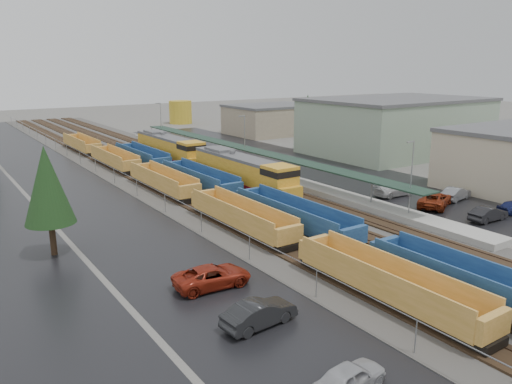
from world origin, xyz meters
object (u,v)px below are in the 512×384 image
Objects in this scene: well_string_blue at (294,218)px; parked_car_west_c at (212,276)px; parked_car_east_a at (488,214)px; locomotive_trail at (170,149)px; parked_car_west_b at (259,314)px; parked_car_east_c at (393,190)px; parked_car_east_b at (435,200)px; storage_tank at (181,112)px; well_string_yellow at (197,198)px; parked_car_east_e at (456,194)px; parked_car_west_a at (350,377)px; locomotive_lead at (244,173)px.

parked_car_west_c is at bearing -152.26° from well_string_blue.
well_string_blue reaches higher than parked_car_east_a.
locomotive_trail is 51.21m from parked_car_west_b.
parked_car_east_b is at bearing -176.74° from parked_car_east_c.
well_string_yellow is at bearing -114.64° from storage_tank.
well_string_blue reaches higher than parked_car_east_c.
well_string_yellow is at bearing 53.41° from parked_car_east_e.
parked_car_east_c is (13.54, -32.37, -1.69)m from locomotive_trail.
locomotive_trail is at bearing -22.54° from parked_car_west_a.
well_string_yellow reaches higher than parked_car_east_c.
parked_car_east_e reaches higher than parked_car_east_a.
parked_car_east_b is at bearing -75.77° from parked_car_west_b.
well_string_blue is 13.91m from parked_car_west_c.
well_string_blue is at bearing -109.31° from storage_tank.
locomotive_trail is 35.13m from parked_car_east_c.
storage_tank is 1.33× the size of parked_car_east_a.
parked_car_east_c is 6.94m from parked_car_east_e.
well_string_yellow is 23.11m from parked_car_east_c.
locomotive_lead reaches higher than parked_car_west_a.
well_string_yellow is 21.66× the size of parked_car_west_b.
parked_car_east_b reaches higher than parked_car_east_e.
locomotive_lead is 3.43× the size of parked_car_east_b.
parked_car_west_a is 0.91× the size of parked_car_east_a.
parked_car_east_b is at bearing -7.74° from well_string_blue.
parked_car_east_c is at bearing 32.01° from parked_car_east_e.
well_string_blue is at bearing -57.76° from parked_car_west_c.
parked_car_east_a is (13.70, -23.25, -1.70)m from locomotive_lead.
parked_car_west_a is 0.74× the size of parked_car_west_c.
locomotive_lead is 0.20× the size of well_string_yellow.
parked_car_west_b is at bearing -134.81° from well_string_blue.
locomotive_trail is at bearing 83.60° from well_string_blue.
parked_car_west_a is at bearing 113.31° from parked_car_east_a.
parked_car_west_a is 39.13m from parked_car_east_e.
parked_car_west_b is 32.05m from parked_car_east_b.
well_string_blue is at bearing -49.37° from parked_car_west_b.
locomotive_lead is 3.40× the size of storage_tank.
locomotive_lead is 26.75m from parked_car_west_c.
parked_car_west_c is (-16.31, -42.14, -1.67)m from locomotive_trail.
parked_car_east_c is 1.12× the size of parked_car_east_e.
parked_car_west_c reaches higher than parked_car_west_a.
parked_car_west_c is 1.20× the size of parked_car_east_e.
storage_tank is at bearing 69.89° from locomotive_lead.
well_string_yellow is 20.20× the size of parked_car_east_c.
parked_car_east_b is at bearing -65.64° from parked_car_west_a.
parked_car_west_c is (0.24, 13.67, 0.07)m from parked_car_west_a.
locomotive_trail reaches higher than parked_car_east_e.
well_string_blue is at bearing -37.95° from parked_car_west_a.
locomotive_lead is at bearing -90.00° from locomotive_trail.
locomotive_lead reaches higher than parked_car_east_b.
storage_tank reaches higher than well_string_yellow.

